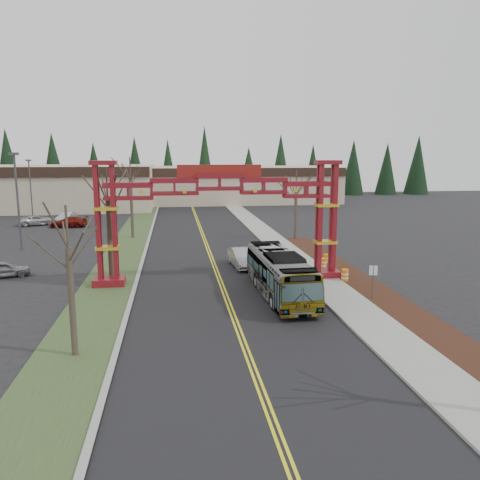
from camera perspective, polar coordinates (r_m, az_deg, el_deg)
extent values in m
plane|color=black|center=(18.30, 3.49, -20.05)|extent=(200.00, 200.00, 0.00)
cube|color=black|center=(41.63, -3.37, -2.56)|extent=(12.00, 110.00, 0.02)
cube|color=yellow|center=(41.62, -3.54, -2.54)|extent=(0.12, 100.00, 0.01)
cube|color=yellow|center=(41.64, -3.21, -2.53)|extent=(0.12, 100.00, 0.01)
cube|color=#999A95|center=(42.54, 4.92, -2.21)|extent=(0.30, 110.00, 0.15)
cube|color=gray|center=(42.89, 6.81, -2.15)|extent=(2.60, 110.00, 0.14)
cube|color=#321A10|center=(30.22, 19.01, -7.99)|extent=(2.60, 50.00, 0.12)
cube|color=#314924|center=(41.77, -14.39, -2.78)|extent=(4.00, 110.00, 0.08)
cube|color=#999A95|center=(41.60, -11.86, -2.68)|extent=(0.30, 110.00, 0.15)
cube|color=#610C13|center=(34.97, -15.64, -4.93)|extent=(2.20, 1.60, 0.60)
cube|color=#610C13|center=(33.86, -16.98, 1.95)|extent=(0.28, 0.28, 8.00)
cube|color=#610C13|center=(33.71, -15.14, 2.00)|extent=(0.28, 0.28, 8.00)
cube|color=#610C13|center=(34.55, -16.81, 2.11)|extent=(0.28, 0.28, 8.00)
cube|color=#610C13|center=(34.40, -15.00, 2.17)|extent=(0.28, 0.28, 8.00)
cube|color=gold|center=(34.41, -15.84, -0.91)|extent=(1.60, 1.10, 0.22)
cube|color=gold|center=(34.00, -16.07, 3.73)|extent=(1.60, 1.10, 0.22)
cube|color=#610C13|center=(33.81, -16.33, 9.03)|extent=(1.80, 1.20, 0.30)
cube|color=#610C13|center=(36.42, 10.23, -4.11)|extent=(2.20, 1.60, 0.60)
cube|color=#610C13|center=(35.11, 9.78, 2.53)|extent=(0.28, 0.28, 8.00)
cube|color=#610C13|center=(35.46, 11.47, 2.55)|extent=(0.28, 0.28, 8.00)
cube|color=#610C13|center=(35.77, 9.44, 2.68)|extent=(0.28, 0.28, 8.00)
cube|color=#610C13|center=(36.12, 11.11, 2.70)|extent=(0.28, 0.28, 8.00)
cube|color=gold|center=(35.89, 10.36, -0.24)|extent=(1.60, 1.10, 0.22)
cube|color=gold|center=(35.49, 10.50, 4.21)|extent=(1.60, 1.10, 0.22)
cube|color=#610C13|center=(35.31, 10.67, 9.30)|extent=(1.80, 1.20, 0.30)
cube|color=#610C13|center=(33.67, -2.52, 7.30)|extent=(16.00, 0.90, 1.00)
cube|color=#610C13|center=(33.73, -2.51, 5.77)|extent=(16.00, 0.90, 0.60)
cube|color=maroon|center=(33.65, -2.53, 8.40)|extent=(6.00, 0.25, 0.90)
cube|color=#B7A78C|center=(91.64, -25.14, 5.86)|extent=(46.00, 22.00, 7.50)
cube|color=#B7A78C|center=(96.56, -0.14, 6.85)|extent=(38.00, 20.00, 7.00)
cube|color=black|center=(86.45, 0.79, 8.24)|extent=(38.00, 0.40, 1.60)
cone|color=black|center=(112.99, -26.21, 7.83)|extent=(5.60, 5.60, 13.00)
cylinder|color=#382D26|center=(113.27, -25.98, 4.96)|extent=(0.80, 0.80, 1.60)
cone|color=black|center=(110.67, -21.99, 8.11)|extent=(5.60, 5.60, 13.00)
cylinder|color=#382D26|center=(110.95, -21.79, 5.17)|extent=(0.80, 0.80, 1.60)
cone|color=black|center=(108.96, -17.60, 8.35)|extent=(5.60, 5.60, 13.00)
cylinder|color=#382D26|center=(109.25, -17.44, 5.36)|extent=(0.80, 0.80, 1.60)
cone|color=black|center=(107.90, -13.10, 8.54)|extent=(5.60, 5.60, 13.00)
cylinder|color=#382D26|center=(108.20, -12.98, 5.53)|extent=(0.80, 0.80, 1.60)
cone|color=black|center=(107.51, -8.53, 8.69)|extent=(5.60, 5.60, 13.00)
cylinder|color=#382D26|center=(107.80, -8.45, 5.66)|extent=(0.80, 0.80, 1.60)
cone|color=black|center=(107.78, -3.96, 8.78)|extent=(5.60, 5.60, 13.00)
cylinder|color=#382D26|center=(108.08, -3.92, 5.76)|extent=(0.80, 0.80, 1.60)
cone|color=black|center=(108.73, 0.57, 8.81)|extent=(5.60, 5.60, 13.00)
cylinder|color=#382D26|center=(109.02, 0.56, 5.82)|extent=(0.80, 0.80, 1.60)
cone|color=black|center=(110.32, 4.99, 8.80)|extent=(5.60, 5.60, 13.00)
cylinder|color=#382D26|center=(110.60, 4.94, 5.84)|extent=(0.80, 0.80, 1.60)
cone|color=black|center=(112.53, 9.26, 8.73)|extent=(5.60, 5.60, 13.00)
cylinder|color=#382D26|center=(112.81, 9.18, 5.84)|extent=(0.80, 0.80, 1.60)
cone|color=black|center=(115.33, 13.34, 8.63)|extent=(5.60, 5.60, 13.00)
cylinder|color=#382D26|center=(115.60, 13.23, 5.80)|extent=(0.80, 0.80, 1.60)
cone|color=black|center=(118.67, 17.21, 8.48)|extent=(5.60, 5.60, 13.00)
cylinder|color=#382D26|center=(118.93, 17.07, 5.74)|extent=(0.80, 0.80, 1.60)
cone|color=black|center=(122.51, 20.85, 8.32)|extent=(5.60, 5.60, 13.00)
cylinder|color=#382D26|center=(122.77, 20.68, 5.66)|extent=(0.80, 0.80, 1.60)
imported|color=#B1B5B9|center=(31.22, 4.85, -4.14)|extent=(2.77, 10.76, 2.98)
imported|color=#A5A8AD|center=(39.23, 0.27, -2.19)|extent=(2.09, 4.85, 1.55)
imported|color=gray|center=(40.36, -26.84, -3.17)|extent=(4.00, 2.56, 1.27)
imported|color=maroon|center=(65.03, -20.18, 2.07)|extent=(4.83, 2.18, 1.37)
imported|color=#B3B9BB|center=(69.77, -20.37, 2.61)|extent=(2.30, 4.60, 1.45)
imported|color=silver|center=(68.52, -23.47, 2.22)|extent=(5.25, 3.99, 1.32)
cylinder|color=#382D26|center=(22.91, -19.81, -7.25)|extent=(0.29, 0.29, 5.16)
cylinder|color=#382D26|center=(22.15, -20.36, 1.42)|extent=(0.11, 0.11, 2.02)
cylinder|color=#382D26|center=(35.58, -15.59, -0.19)|extent=(0.35, 0.35, 6.03)
cylinder|color=#382D26|center=(35.10, -15.91, 6.43)|extent=(0.13, 0.13, 2.42)
cylinder|color=#382D26|center=(54.03, -13.07, 3.81)|extent=(0.34, 0.34, 6.83)
cylinder|color=#382D26|center=(53.73, -13.26, 8.56)|extent=(0.13, 0.13, 2.34)
cylinder|color=#382D26|center=(52.00, 6.79, 3.04)|extent=(0.33, 0.33, 5.54)
cylinder|color=#382D26|center=(51.66, 6.88, 7.23)|extent=(0.12, 0.12, 2.28)
cylinder|color=#3F3F44|center=(50.55, -25.45, 4.06)|extent=(0.21, 0.21, 9.30)
cube|color=#3F3F44|center=(50.34, -25.86, 9.44)|extent=(0.83, 0.41, 0.26)
cylinder|color=#3F3F44|center=(76.72, -24.15, 5.62)|extent=(0.19, 0.19, 8.45)
cube|color=#3F3F44|center=(76.56, -24.39, 8.84)|extent=(0.75, 0.38, 0.23)
cylinder|color=#3F3F44|center=(31.47, 15.88, -5.05)|extent=(0.06, 0.06, 2.27)
cube|color=white|center=(31.27, 15.95, -3.59)|extent=(0.50, 0.21, 0.62)
cylinder|color=orange|center=(35.48, 12.65, -4.27)|extent=(0.51, 0.51, 0.97)
cylinder|color=white|center=(35.44, 12.66, -4.04)|extent=(0.53, 0.53, 0.12)
cylinder|color=white|center=(35.51, 12.65, -4.50)|extent=(0.53, 0.53, 0.12)
cylinder|color=orange|center=(39.12, 10.13, -2.87)|extent=(0.48, 0.48, 0.91)
cylinder|color=white|center=(39.09, 10.14, -2.67)|extent=(0.49, 0.49, 0.11)
cylinder|color=white|center=(39.15, 10.12, -3.06)|extent=(0.49, 0.49, 0.11)
cylinder|color=orange|center=(40.76, 10.49, -2.35)|extent=(0.48, 0.48, 0.92)
cylinder|color=white|center=(40.73, 10.50, -2.16)|extent=(0.50, 0.50, 0.11)
cylinder|color=white|center=(40.79, 10.49, -2.54)|extent=(0.50, 0.50, 0.11)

